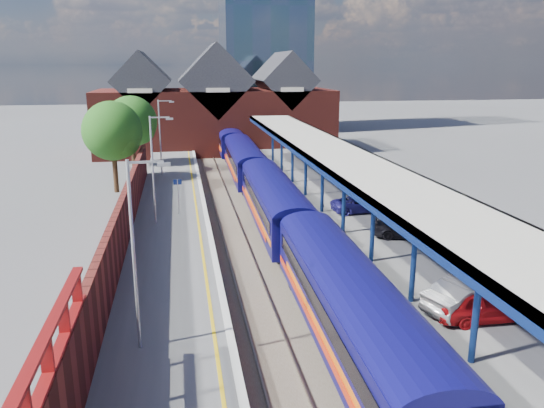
{
  "coord_description": "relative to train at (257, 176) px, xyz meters",
  "views": [
    {
      "loc": [
        -4.74,
        -12.1,
        11.07
      ],
      "look_at": [
        0.83,
        19.64,
        2.6
      ],
      "focal_mm": 35.0,
      "sensor_mm": 36.0,
      "label": 1
    }
  ],
  "objects": [
    {
      "name": "glass_tower",
      "position": [
        8.51,
        49.31,
        18.08
      ],
      "size": [
        14.2,
        14.2,
        40.3
      ],
      "color": "slate",
      "rests_on": "ground"
    },
    {
      "name": "parked_car_blue",
      "position": [
        6.09,
        -8.31,
        -0.56
      ],
      "size": [
        4.13,
        2.09,
        1.12
      ],
      "primitive_type": "imported",
      "rotation": [
        0.0,
        0.0,
        1.63
      ],
      "color": "navy",
      "rests_on": "right_platform"
    },
    {
      "name": "tree_near",
      "position": [
        -11.84,
        5.21,
        3.23
      ],
      "size": [
        5.2,
        5.2,
        8.1
      ],
      "color": "#382314",
      "rests_on": "ground"
    },
    {
      "name": "ballast_bed",
      "position": [
        -1.49,
        -10.69,
        -2.09
      ],
      "size": [
        6.0,
        76.0,
        0.06
      ],
      "primitive_type": "cube",
      "color": "#473D33",
      "rests_on": "ground"
    },
    {
      "name": "coping_right",
      "position": [
        1.66,
        -10.69,
        -1.1
      ],
      "size": [
        0.3,
        76.0,
        0.05
      ],
      "primitive_type": "cube",
      "color": "silver",
      "rests_on": "right_platform"
    },
    {
      "name": "coping_left",
      "position": [
        -4.64,
        -10.69,
        -1.1
      ],
      "size": [
        0.3,
        76.0,
        0.05
      ],
      "primitive_type": "cube",
      "color": "silver",
      "rests_on": "left_platform"
    },
    {
      "name": "ground",
      "position": [
        -1.49,
        -0.69,
        -2.12
      ],
      "size": [
        240.0,
        240.0,
        0.0
      ],
      "primitive_type": "plane",
      "color": "#5B5B5E",
      "rests_on": "ground"
    },
    {
      "name": "canopy",
      "position": [
        3.99,
        -8.74,
        3.13
      ],
      "size": [
        4.5,
        52.0,
        4.48
      ],
      "color": "navy",
      "rests_on": "right_platform"
    },
    {
      "name": "platform_sign",
      "position": [
        -6.49,
        -6.69,
        0.57
      ],
      "size": [
        0.55,
        0.08,
        2.5
      ],
      "color": "#A5A8AA",
      "rests_on": "left_platform"
    },
    {
      "name": "yellow_line",
      "position": [
        -5.24,
        -10.69,
        -1.12
      ],
      "size": [
        0.14,
        76.0,
        0.01
      ],
      "primitive_type": "cube",
      "color": "yellow",
      "rests_on": "left_platform"
    },
    {
      "name": "station_building",
      "position": [
        -1.49,
        27.3,
        3.33
      ],
      "size": [
        30.0,
        12.12,
        13.78
      ],
      "color": "maroon",
      "rests_on": "ground"
    },
    {
      "name": "rails",
      "position": [
        -1.49,
        -10.69,
        -2.0
      ],
      "size": [
        4.51,
        76.0,
        0.14
      ],
      "color": "slate",
      "rests_on": "ground"
    },
    {
      "name": "lamp_post_b",
      "position": [
        -7.86,
        -24.69,
        2.87
      ],
      "size": [
        1.48,
        0.18,
        7.0
      ],
      "color": "#A5A8AA",
      "rests_on": "left_platform"
    },
    {
      "name": "right_platform",
      "position": [
        4.51,
        -10.69,
        -1.62
      ],
      "size": [
        6.0,
        76.0,
        1.0
      ],
      "primitive_type": "cube",
      "color": "#565659",
      "rests_on": "ground"
    },
    {
      "name": "tree_far",
      "position": [
        -10.84,
        13.21,
        3.23
      ],
      "size": [
        5.2,
        5.2,
        8.1
      ],
      "color": "#382314",
      "rests_on": "ground"
    },
    {
      "name": "left_platform",
      "position": [
        -6.99,
        -10.69,
        -1.62
      ],
      "size": [
        5.0,
        76.0,
        1.0
      ],
      "primitive_type": "cube",
      "color": "#565659",
      "rests_on": "ground"
    },
    {
      "name": "parked_car_dark",
      "position": [
        7.01,
        -14.24,
        -0.52
      ],
      "size": [
        4.45,
        2.76,
        1.2
      ],
      "primitive_type": "imported",
      "rotation": [
        0.0,
        0.0,
        1.29
      ],
      "color": "black",
      "rests_on": "right_platform"
    },
    {
      "name": "lamp_post_c",
      "position": [
        -7.86,
        -8.69,
        2.87
      ],
      "size": [
        1.48,
        0.18,
        7.0
      ],
      "color": "#A5A8AA",
      "rests_on": "left_platform"
    },
    {
      "name": "brick_wall",
      "position": [
        -9.59,
        -17.16,
        0.33
      ],
      "size": [
        0.35,
        50.0,
        3.86
      ],
      "color": "maroon",
      "rests_on": "left_platform"
    },
    {
      "name": "train",
      "position": [
        0.0,
        0.0,
        0.0
      ],
      "size": [
        3.13,
        65.95,
        3.45
      ],
      "color": "#0D0B52",
      "rests_on": "ground"
    },
    {
      "name": "parked_car_silver",
      "position": [
        5.59,
        -24.07,
        -0.37
      ],
      "size": [
        4.84,
        3.04,
        1.5
      ],
      "primitive_type": "imported",
      "rotation": [
        0.0,
        0.0,
        1.92
      ],
      "color": "#A0A0A4",
      "rests_on": "right_platform"
    },
    {
      "name": "parked_car_red",
      "position": [
        5.62,
        -24.83,
        -0.42
      ],
      "size": [
        4.13,
        1.73,
        1.39
      ],
      "primitive_type": "imported",
      "rotation": [
        0.0,
        0.0,
        1.55
      ],
      "color": "#9D0D11",
      "rests_on": "right_platform"
    },
    {
      "name": "lamp_post_d",
      "position": [
        -7.86,
        7.31,
        2.87
      ],
      "size": [
        1.48,
        0.18,
        7.0
      ],
      "color": "#A5A8AA",
      "rests_on": "left_platform"
    }
  ]
}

